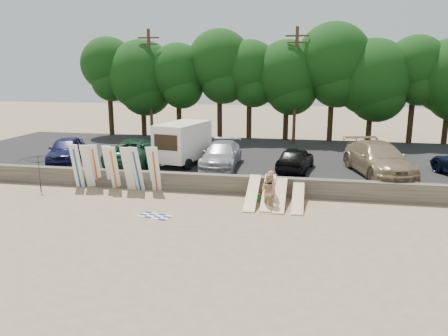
% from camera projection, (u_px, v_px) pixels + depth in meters
% --- Properties ---
extents(ground, '(120.00, 120.00, 0.00)m').
position_uv_depth(ground, '(238.00, 212.00, 20.48)').
color(ground, tan).
rests_on(ground, ground).
extents(seawall, '(44.00, 0.50, 1.00)m').
position_uv_depth(seawall, '(247.00, 185.00, 23.24)').
color(seawall, '#6B6356').
rests_on(seawall, ground).
extents(parking_lot, '(44.00, 14.50, 0.70)m').
position_uv_depth(parking_lot, '(261.00, 159.00, 30.46)').
color(parking_lot, '#282828').
rests_on(parking_lot, ground).
extents(treeline, '(33.29, 6.18, 9.50)m').
position_uv_depth(treeline, '(280.00, 70.00, 35.72)').
color(treeline, '#382616').
rests_on(treeline, parking_lot).
extents(utility_poles, '(25.80, 0.26, 9.00)m').
position_uv_depth(utility_poles, '(295.00, 83.00, 34.22)').
color(utility_poles, '#473321').
rests_on(utility_poles, parking_lot).
extents(box_trailer, '(3.01, 4.41, 2.59)m').
position_uv_depth(box_trailer, '(183.00, 141.00, 27.09)').
color(box_trailer, white).
rests_on(box_trailer, parking_lot).
extents(car_0, '(3.27, 5.00, 1.58)m').
position_uv_depth(car_0, '(66.00, 150.00, 27.82)').
color(car_0, '#131542').
rests_on(car_0, parking_lot).
extents(car_1, '(2.82, 5.76, 1.58)m').
position_uv_depth(car_1, '(137.00, 151.00, 27.41)').
color(car_1, '#17402A').
rests_on(car_1, parking_lot).
extents(car_2, '(2.22, 5.17, 1.49)m').
position_uv_depth(car_2, '(221.00, 155.00, 26.52)').
color(car_2, '#ABABB0').
rests_on(car_2, parking_lot).
extents(car_3, '(2.38, 4.44, 1.44)m').
position_uv_depth(car_3, '(295.00, 159.00, 25.46)').
color(car_3, black).
rests_on(car_3, parking_lot).
extents(car_4, '(4.00, 6.59, 1.78)m').
position_uv_depth(car_4, '(378.00, 159.00, 24.57)').
color(car_4, '#9D8563').
rests_on(car_4, parking_lot).
extents(surfboard_upright_0, '(0.53, 0.66, 2.55)m').
position_uv_depth(surfboard_upright_0, '(77.00, 166.00, 24.19)').
color(surfboard_upright_0, white).
rests_on(surfboard_upright_0, ground).
extents(surfboard_upright_1, '(0.53, 0.76, 2.52)m').
position_uv_depth(surfboard_upright_1, '(88.00, 166.00, 24.16)').
color(surfboard_upright_1, white).
rests_on(surfboard_upright_1, ground).
extents(surfboard_upright_2, '(0.62, 0.80, 2.53)m').
position_uv_depth(surfboard_upright_2, '(95.00, 166.00, 24.21)').
color(surfboard_upright_2, white).
rests_on(surfboard_upright_2, ground).
extents(surfboard_upright_3, '(0.54, 0.80, 2.52)m').
position_uv_depth(surfboard_upright_3, '(110.00, 167.00, 24.05)').
color(surfboard_upright_3, white).
rests_on(surfboard_upright_3, ground).
extents(surfboard_upright_4, '(0.59, 0.90, 2.49)m').
position_uv_depth(surfboard_upright_4, '(114.00, 168.00, 23.84)').
color(surfboard_upright_4, white).
rests_on(surfboard_upright_4, ground).
extents(surfboard_upright_5, '(0.54, 0.83, 2.51)m').
position_uv_depth(surfboard_upright_5, '(128.00, 169.00, 23.65)').
color(surfboard_upright_5, white).
rests_on(surfboard_upright_5, ground).
extents(surfboard_upright_6, '(0.60, 0.83, 2.52)m').
position_uv_depth(surfboard_upright_6, '(137.00, 169.00, 23.58)').
color(surfboard_upright_6, white).
rests_on(surfboard_upright_6, ground).
extents(surfboard_upright_7, '(0.53, 0.68, 2.54)m').
position_uv_depth(surfboard_upright_7, '(155.00, 169.00, 23.47)').
color(surfboard_upright_7, white).
rests_on(surfboard_upright_7, ground).
extents(surfboard_upright_8, '(0.55, 0.81, 2.51)m').
position_uv_depth(surfboard_upright_8, '(153.00, 169.00, 23.57)').
color(surfboard_upright_8, white).
rests_on(surfboard_upright_8, ground).
extents(surfboard_low_0, '(0.56, 2.82, 1.16)m').
position_uv_depth(surfboard_low_0, '(252.00, 193.00, 21.51)').
color(surfboard_low_0, '#FDDB9F').
rests_on(surfboard_low_0, ground).
extents(surfboard_low_1, '(0.56, 2.81, 1.19)m').
position_uv_depth(surfboard_low_1, '(268.00, 192.00, 21.53)').
color(surfboard_low_1, '#FDDB9F').
rests_on(surfboard_low_1, ground).
extents(surfboard_low_2, '(0.56, 2.86, 1.05)m').
position_uv_depth(surfboard_low_2, '(280.00, 195.00, 21.31)').
color(surfboard_low_2, '#FDDB9F').
rests_on(surfboard_low_2, ground).
extents(surfboard_low_3, '(0.56, 2.91, 0.88)m').
position_uv_depth(surfboard_low_3, '(298.00, 198.00, 21.18)').
color(surfboard_low_3, '#FDDB9F').
rests_on(surfboard_low_3, ground).
extents(beachgoer_a, '(0.77, 0.68, 1.76)m').
position_uv_depth(beachgoer_a, '(270.00, 188.00, 21.19)').
color(beachgoer_a, tan).
rests_on(beachgoer_a, ground).
extents(beachgoer_b, '(1.05, 0.99, 1.71)m').
position_uv_depth(beachgoer_b, '(269.00, 191.00, 20.77)').
color(beachgoer_b, tan).
rests_on(beachgoer_b, ground).
extents(cooler, '(0.39, 0.31, 0.32)m').
position_uv_depth(cooler, '(258.00, 198.00, 22.04)').
color(cooler, '#228031').
rests_on(cooler, ground).
extents(gear_bag, '(0.35, 0.31, 0.22)m').
position_uv_depth(gear_bag, '(257.00, 196.00, 22.64)').
color(gear_bag, orange).
rests_on(gear_bag, ground).
extents(beach_towel, '(1.82, 1.82, 0.00)m').
position_uv_depth(beach_towel, '(155.00, 216.00, 19.86)').
color(beach_towel, white).
rests_on(beach_towel, ground).
extents(beach_umbrella, '(2.77, 2.80, 2.07)m').
position_uv_depth(beach_umbrella, '(39.00, 173.00, 23.58)').
color(beach_umbrella, black).
rests_on(beach_umbrella, ground).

